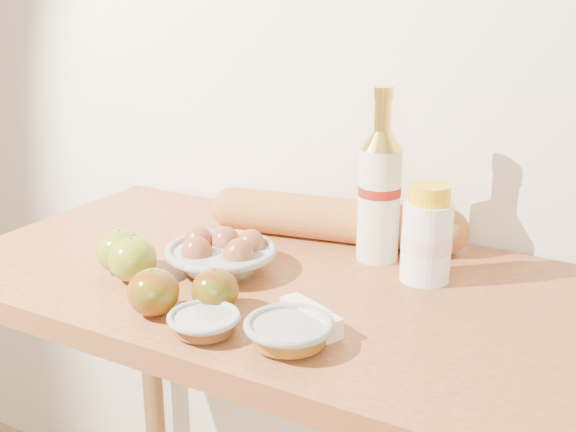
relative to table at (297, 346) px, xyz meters
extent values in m
cube|color=silver|center=(0.00, 0.33, 0.52)|extent=(3.50, 0.02, 2.60)
cube|color=#AA6437|center=(0.00, 0.00, 0.10)|extent=(1.20, 0.60, 0.04)
cylinder|color=brown|center=(-0.55, 0.25, -0.35)|extent=(0.05, 0.05, 0.86)
cylinder|color=beige|center=(0.08, 0.15, 0.22)|extent=(0.09, 0.09, 0.20)
cylinder|color=maroon|center=(0.08, 0.15, 0.25)|extent=(0.09, 0.09, 0.02)
cone|color=gold|center=(0.08, 0.15, 0.34)|extent=(0.09, 0.09, 0.03)
cylinder|color=gold|center=(0.08, 0.15, 0.38)|extent=(0.04, 0.04, 0.05)
cylinder|color=gold|center=(0.08, 0.15, 0.42)|extent=(0.04, 0.04, 0.02)
cylinder|color=white|center=(0.18, 0.11, 0.19)|extent=(0.09, 0.09, 0.13)
cylinder|color=beige|center=(0.18, 0.11, 0.19)|extent=(0.10, 0.10, 0.03)
cylinder|color=yellow|center=(0.18, 0.11, 0.27)|extent=(0.08, 0.08, 0.03)
torus|color=gray|center=(-0.13, -0.03, 0.16)|extent=(0.24, 0.24, 0.01)
ellipsoid|color=brown|center=(-0.16, -0.06, 0.16)|extent=(0.07, 0.07, 0.07)
ellipsoid|color=brown|center=(-0.09, -0.04, 0.16)|extent=(0.07, 0.07, 0.07)
ellipsoid|color=brown|center=(-0.14, 0.00, 0.16)|extent=(0.07, 0.07, 0.07)
ellipsoid|color=brown|center=(-0.18, -0.02, 0.16)|extent=(0.07, 0.07, 0.07)
ellipsoid|color=brown|center=(-0.10, 0.01, 0.16)|extent=(0.07, 0.07, 0.07)
cylinder|color=#C27D3B|center=(-0.03, 0.20, 0.16)|extent=(0.42, 0.16, 0.08)
sphere|color=#C27D3B|center=(-0.23, 0.16, 0.16)|extent=(0.10, 0.10, 0.08)
sphere|color=#C27D3B|center=(0.17, 0.24, 0.16)|extent=(0.10, 0.10, 0.08)
ellipsoid|color=olive|center=(-0.23, -0.13, 0.16)|extent=(0.10, 0.10, 0.07)
cylinder|color=#4A2E18|center=(-0.23, -0.13, 0.19)|extent=(0.01, 0.01, 0.01)
ellipsoid|color=maroon|center=(-0.12, -0.21, 0.16)|extent=(0.10, 0.10, 0.07)
cylinder|color=#4E371A|center=(-0.12, -0.21, 0.19)|extent=(0.01, 0.01, 0.01)
ellipsoid|color=maroon|center=(-0.05, -0.16, 0.16)|extent=(0.09, 0.09, 0.07)
cylinder|color=#463217|center=(-0.05, -0.16, 0.18)|extent=(0.01, 0.01, 0.01)
torus|color=gray|center=(-0.02, -0.23, 0.15)|extent=(0.13, 0.13, 0.01)
cylinder|color=brown|center=(-0.02, -0.23, 0.14)|extent=(0.10, 0.10, 0.02)
torus|color=gray|center=(0.10, -0.20, 0.15)|extent=(0.16, 0.16, 0.01)
cylinder|color=brown|center=(0.10, -0.20, 0.14)|extent=(0.13, 0.13, 0.02)
cube|color=beige|center=(0.10, -0.14, 0.14)|extent=(0.11, 0.07, 0.03)
cube|color=beige|center=(0.10, -0.14, 0.14)|extent=(0.07, 0.05, 0.03)
ellipsoid|color=olive|center=(-0.28, -0.12, 0.16)|extent=(0.10, 0.10, 0.07)
cylinder|color=#4A2E18|center=(-0.28, -0.12, 0.19)|extent=(0.01, 0.01, 0.01)
camera|label=1|loc=(0.52, -0.96, 0.61)|focal=45.00mm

